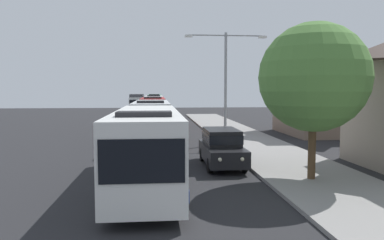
{
  "coord_description": "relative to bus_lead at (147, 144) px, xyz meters",
  "views": [
    {
      "loc": [
        -0.89,
        -2.67,
        3.89
      ],
      "look_at": [
        1.17,
        18.97,
        2.13
      ],
      "focal_mm": 34.66,
      "sensor_mm": 36.0,
      "label": 1
    }
  ],
  "objects": [
    {
      "name": "bus_lead",
      "position": [
        0.0,
        0.0,
        0.0
      ],
      "size": [
        2.58,
        10.57,
        3.21
      ],
      "color": "silver",
      "rests_on": "ground_plane"
    },
    {
      "name": "bus_second_in_line",
      "position": [
        0.0,
        12.42,
        0.0
      ],
      "size": [
        2.58,
        10.72,
        3.21
      ],
      "color": "silver",
      "rests_on": "ground_plane"
    },
    {
      "name": "bus_middle",
      "position": [
        0.0,
        25.55,
        0.0
      ],
      "size": [
        2.58,
        10.89,
        3.21
      ],
      "color": "maroon",
      "rests_on": "ground_plane"
    },
    {
      "name": "bus_fourth_in_line",
      "position": [
        0.0,
        38.9,
        0.0
      ],
      "size": [
        2.58,
        11.09,
        3.21
      ],
      "color": "silver",
      "rests_on": "ground_plane"
    },
    {
      "name": "bus_rear",
      "position": [
        0.0,
        51.85,
        0.0
      ],
      "size": [
        2.58,
        11.56,
        3.21
      ],
      "color": "#33724C",
      "rests_on": "ground_plane"
    },
    {
      "name": "white_suv",
      "position": [
        3.7,
        3.52,
        -0.66
      ],
      "size": [
        1.86,
        4.88,
        1.9
      ],
      "color": "black",
      "rests_on": "ground_plane"
    },
    {
      "name": "box_truck_oncoming",
      "position": [
        -3.3,
        54.23,
        0.02
      ],
      "size": [
        2.35,
        8.2,
        3.15
      ],
      "color": "white",
      "rests_on": "ground_plane"
    },
    {
      "name": "streetlamp_mid",
      "position": [
        5.4,
        11.64,
        3.32
      ],
      "size": [
        5.97,
        0.28,
        7.87
      ],
      "color": "gray",
      "rests_on": "sidewalk"
    },
    {
      "name": "roadside_tree",
      "position": [
        6.9,
        -0.16,
        2.72
      ],
      "size": [
        4.55,
        4.55,
        6.55
      ],
      "color": "#4C3823",
      "rests_on": "sidewalk"
    },
    {
      "name": "house_distant_gabled",
      "position": [
        14.85,
        16.41,
        2.74
      ],
      "size": [
        6.5,
        8.39,
        8.7
      ],
      "color": "#7A6656",
      "rests_on": "ground_plane"
    }
  ]
}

